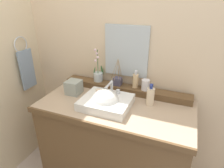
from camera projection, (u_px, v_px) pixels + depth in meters
The scene contains 14 objects.
wall_back at pixel (132, 37), 1.79m from camera, with size 2.92×0.20×2.75m, color beige.
vanity_cabinet at pixel (115, 144), 1.82m from camera, with size 1.30×0.66×0.89m.
back_ledge at pixel (125, 89), 1.83m from camera, with size 1.22×0.13×0.06m, color brown.
sink_basin at pixel (106, 103), 1.58m from camera, with size 0.40×0.34×0.27m.
soap_bar at pixel (99, 90), 1.69m from camera, with size 0.07×0.04×0.02m, color beige.
potted_plant at pixel (98, 74), 1.91m from camera, with size 0.10×0.11×0.33m.
soap_dispenser at pixel (135, 80), 1.77m from camera, with size 0.05×0.06×0.17m.
tumbler_cup at pixel (145, 85), 1.72m from camera, with size 0.07×0.07×0.10m, color silver.
reed_diffuser at pixel (118, 81), 1.83m from camera, with size 0.11×0.11×0.26m.
lotion_bottle at pixel (150, 96), 1.59m from camera, with size 0.06×0.07×0.19m.
tissue_box at pixel (74, 87), 1.79m from camera, with size 0.13×0.13×0.13m, color #969E95.
mirror at pixel (126, 51), 1.75m from camera, with size 0.41×0.02×0.47m, color silver.
towel_ring at pixel (21, 45), 1.89m from camera, with size 0.16×0.16×0.01m, color silver.
hand_towel at pixel (27, 69), 1.99m from camera, with size 0.02×0.17×0.41m, color #8297AE.
Camera 1 is at (0.51, -1.32, 1.72)m, focal length 30.80 mm.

